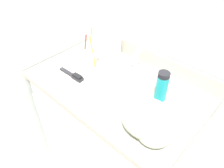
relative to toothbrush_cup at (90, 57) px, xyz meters
The scene contains 11 objects.
ground_plane 0.91m from the toothbrush_cup, ahead, with size 6.00×6.00×0.00m, color #ADA393.
wall_back 0.44m from the toothbrush_cup, 51.96° to the left, with size 1.10×0.08×2.20m, color silver.
wall_left 0.36m from the toothbrush_cup, behind, with size 0.08×0.64×2.20m, color silver.
vanity 0.50m from the toothbrush_cup, ahead, with size 0.92×0.57×0.82m.
backsplash 0.33m from the toothbrush_cup, 45.68° to the left, with size 0.92×0.02×0.09m.
sink_faucet 0.27m from the toothbrush_cup, 30.42° to the left, with size 0.09×0.09×0.14m.
toothbrush_cup is the anchor object (origin of this frame).
soap_dispenser 0.18m from the toothbrush_cup, 74.17° to the left, with size 0.06×0.06×0.16m.
shaving_cream_can 0.46m from the toothbrush_cup, ahead, with size 0.06×0.06×0.15m.
hairbrush 0.15m from the toothbrush_cup, 80.19° to the right, with size 0.17×0.04×0.03m.
hand_towel 0.55m from the toothbrush_cup, 16.45° to the right, with size 0.24×0.21×0.11m.
Camera 1 is at (0.58, -0.65, 1.56)m, focal length 35.00 mm.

